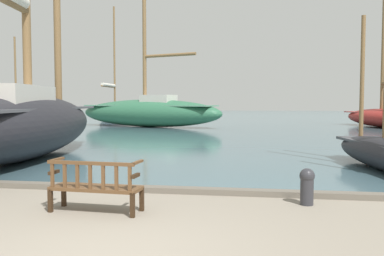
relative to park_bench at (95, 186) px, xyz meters
name	(u,v)px	position (x,y,z in m)	size (l,w,h in m)	color
harbor_water	(243,118)	(0.91, 41.93, -0.43)	(100.00, 80.00, 0.08)	#476670
quay_edge_kerb	(168,190)	(0.91, 1.78, -0.41)	(40.00, 0.30, 0.12)	#675F54
park_bench	(95,186)	(0.00, 0.00, 0.00)	(1.63, 0.64, 0.92)	#322113
sailboat_far_port	(149,111)	(-5.25, 23.47, 0.77)	(12.16, 6.53, 14.28)	#2D6647
sailboat_outer_port	(383,116)	(11.69, 25.75, 0.42)	(5.02, 9.85, 11.73)	maroon
sailboat_outer_starboard	(25,119)	(-4.73, 5.84, 0.89)	(4.24, 11.34, 13.77)	black
sailboat_nearest_port	(114,110)	(-13.17, 38.54, 0.49)	(2.41, 8.70, 12.32)	black
sailboat_mid_starboard	(15,114)	(-20.14, 30.41, 0.30)	(2.66, 7.77, 7.98)	maroon
mooring_bollard	(307,184)	(3.72, 1.13, -0.08)	(0.28, 0.28, 0.69)	#2D2D33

